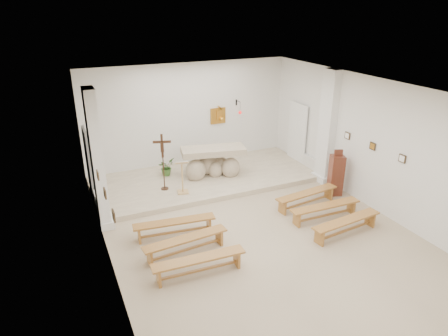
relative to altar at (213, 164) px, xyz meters
name	(u,v)px	position (x,y,z in m)	size (l,w,h in m)	color
ground	(259,234)	(-0.22, -3.49, -0.54)	(7.00, 10.00, 0.00)	#C4AD8E
wall_left	(105,196)	(-3.71, -3.49, 1.21)	(0.02, 10.00, 3.50)	silver
wall_right	(379,147)	(3.27, -3.49, 1.21)	(0.02, 10.00, 3.50)	silver
wall_back	(189,116)	(-0.22, 1.50, 1.21)	(7.00, 0.02, 3.50)	silver
ceiling	(265,92)	(-0.22, -3.49, 2.95)	(7.00, 10.00, 0.02)	silver
sanctuary_platform	(206,178)	(-0.22, 0.01, -0.47)	(6.98, 3.00, 0.15)	beige
pilaster_left	(97,161)	(-3.59, -1.49, 1.21)	(0.26, 0.55, 3.50)	white
pilaster_right	(327,128)	(3.15, -1.49, 1.21)	(0.26, 0.55, 3.50)	white
gold_wall_relief	(218,116)	(0.83, 1.47, 1.11)	(0.55, 0.04, 0.55)	gold
sanctuary_lamp	(240,111)	(1.53, 1.21, 1.27)	(0.11, 0.36, 0.44)	black
station_frame_left_front	(114,216)	(-3.69, -4.29, 1.18)	(0.03, 0.20, 0.20)	#382919
station_frame_left_mid	(105,193)	(-3.69, -3.29, 1.18)	(0.03, 0.20, 0.20)	#382919
station_frame_left_rear	(98,175)	(-3.69, -2.29, 1.18)	(0.03, 0.20, 0.20)	#382919
station_frame_right_front	(402,159)	(3.25, -4.29, 1.18)	(0.03, 0.20, 0.20)	#382919
station_frame_right_mid	(373,146)	(3.25, -3.29, 1.18)	(0.03, 0.20, 0.20)	#382919
station_frame_right_rear	(347,136)	(3.25, -2.29, 1.18)	(0.03, 0.20, 0.20)	#382919
radiator_left	(98,204)	(-3.65, -0.79, -0.27)	(0.10, 0.85, 0.52)	silver
radiator_right	(311,165)	(3.21, -0.79, -0.27)	(0.10, 0.85, 0.52)	silver
altar	(213,164)	(0.00, 0.00, 0.00)	(2.09, 1.16, 1.02)	tan
lectern	(182,177)	(-1.28, -0.82, 0.11)	(0.42, 0.38, 1.03)	tan
crucifix_stand	(163,158)	(-1.69, -0.36, 0.59)	(0.50, 0.22, 1.70)	#3C2013
potted_plant	(166,167)	(-1.34, 0.63, -0.12)	(0.49, 0.43, 0.55)	#376126
donation_pedestal	(336,175)	(2.88, -2.43, 0.07)	(0.48, 0.48, 1.39)	#5E271B
bench_left_front	(175,225)	(-2.13, -2.72, -0.23)	(1.99, 0.55, 0.42)	#AC7432
bench_right_front	(307,196)	(1.68, -2.72, -0.23)	(1.99, 0.55, 0.42)	#AC7432
bench_left_second	(186,242)	(-2.13, -3.54, -0.23)	(1.99, 0.49, 0.42)	#AC7432
bench_right_second	(325,209)	(1.68, -3.54, -0.23)	(1.97, 0.36, 0.42)	#AC7432
bench_left_third	(199,262)	(-2.13, -4.36, -0.23)	(1.98, 0.40, 0.42)	#AC7432
bench_right_third	(346,223)	(1.68, -4.36, -0.23)	(1.99, 0.51, 0.42)	#AC7432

